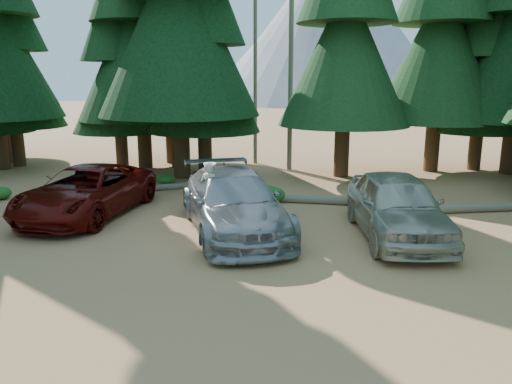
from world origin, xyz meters
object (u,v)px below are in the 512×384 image
frisbee_player (210,190)px  log_mid (312,200)px  red_pickup (86,191)px  log_right (485,207)px  silver_minivan_center (233,202)px  silver_minivan_right (397,206)px  log_left (161,187)px

frisbee_player → log_mid: (2.70, 4.15, -1.18)m
frisbee_player → red_pickup: bearing=4.5°
frisbee_player → log_right: frisbee_player is taller
log_mid → silver_minivan_center: bearing=-117.1°
red_pickup → log_right: 13.53m
silver_minivan_right → frisbee_player: bearing=177.0°
red_pickup → silver_minivan_right: (9.91, -0.51, 0.11)m
silver_minivan_right → frisbee_player: size_ratio=3.26×
red_pickup → log_mid: (7.27, 2.97, -0.68)m
silver_minivan_center → frisbee_player: (-0.64, -0.28, 0.41)m
log_mid → log_left: bearing=171.3°
silver_minivan_center → log_right: bearing=0.4°
log_right → log_mid: bearing=161.1°
silver_minivan_center → log_left: silver_minivan_center is taller
silver_minivan_center → log_left: bearing=105.3°
log_left → silver_minivan_center: bearing=-82.3°
silver_minivan_right → log_left: bearing=142.8°
log_left → log_mid: 6.33m
silver_minivan_right → log_right: (3.29, 3.40, -0.78)m
silver_minivan_right → log_left: 10.00m
log_mid → red_pickup: bearing=-156.8°
red_pickup → frisbee_player: 4.74m
silver_minivan_right → log_right: bearing=35.8°
silver_minivan_right → log_mid: bearing=117.0°
silver_minivan_center → log_right: size_ratio=1.29×
red_pickup → log_left: size_ratio=1.64×
red_pickup → silver_minivan_right: silver_minivan_right is taller
silver_minivan_center → silver_minivan_right: silver_minivan_right is taller
frisbee_player → log_mid: size_ratio=0.50×
frisbee_player → log_right: (8.63, 4.07, -1.16)m
frisbee_player → silver_minivan_right: bearing=-153.9°
log_left → red_pickup: bearing=-136.9°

